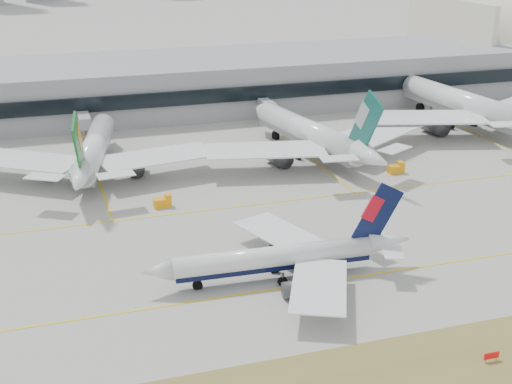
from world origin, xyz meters
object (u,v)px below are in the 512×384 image
object	(u,v)px
widebody_cathay	(313,135)
widebody_china_air	(467,106)
widebody_eva	(93,152)
terminal	(165,84)
taxiing_airliner	(283,258)

from	to	relation	value
widebody_cathay	widebody_china_air	world-z (taller)	widebody_china_air
widebody_eva	widebody_cathay	distance (m)	51.77
terminal	widebody_cathay	bearing A→B (deg)	-67.51
widebody_cathay	terminal	xyz separation A→B (m)	(-24.70, 59.66, 1.83)
taxiing_airliner	widebody_eva	xyz separation A→B (m)	(-23.79, 60.73, 1.73)
widebody_eva	terminal	size ratio (longest dim) A/B	0.20
terminal	widebody_eva	bearing A→B (deg)	-115.73
widebody_china_air	widebody_eva	bearing A→B (deg)	88.57
widebody_eva	widebody_cathay	bearing A→B (deg)	-82.04
widebody_eva	widebody_cathay	world-z (taller)	widebody_cathay
widebody_china_air	terminal	size ratio (longest dim) A/B	0.24
terminal	widebody_china_air	bearing A→B (deg)	-32.28
taxiing_airliner	terminal	size ratio (longest dim) A/B	0.16
widebody_eva	taxiing_airliner	bearing A→B (deg)	-146.47
widebody_eva	terminal	distance (m)	62.08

